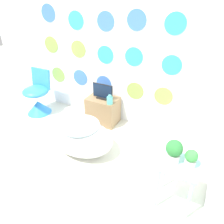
% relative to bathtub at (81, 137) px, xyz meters
% --- Properties ---
extents(ground_plane, '(12.00, 12.00, 0.00)m').
position_rel_bathtub_xyz_m(ground_plane, '(-0.15, -0.72, -0.23)').
color(ground_plane, silver).
extents(wall_back_dotted, '(4.77, 0.05, 2.60)m').
position_rel_bathtub_xyz_m(wall_back_dotted, '(-0.15, 1.04, 1.07)').
color(wall_back_dotted, white).
rests_on(wall_back_dotted, ground_plane).
extents(bathtub, '(0.96, 0.67, 0.46)m').
position_rel_bathtub_xyz_m(bathtub, '(0.00, 0.00, 0.00)').
color(bathtub, white).
rests_on(bathtub, ground_plane).
extents(chair, '(0.47, 0.47, 0.81)m').
position_rel_bathtub_xyz_m(chair, '(-1.32, 0.54, 0.05)').
color(chair, '#338CE0').
rests_on(chair, ground_plane).
extents(tv_cabinet, '(0.52, 0.36, 0.46)m').
position_rel_bathtub_xyz_m(tv_cabinet, '(-0.09, 0.81, 0.00)').
color(tv_cabinet, '#8E704C').
rests_on(tv_cabinet, ground_plane).
extents(tv, '(0.36, 0.12, 0.25)m').
position_rel_bathtub_xyz_m(tv, '(-0.09, 0.81, 0.34)').
color(tv, black).
rests_on(tv, tv_cabinet).
extents(vase, '(0.10, 0.10, 0.15)m').
position_rel_bathtub_xyz_m(vase, '(0.11, 0.69, 0.30)').
color(vase, '#51B2AD').
rests_on(vase, tv_cabinet).
extents(side_table, '(0.37, 0.36, 0.59)m').
position_rel_bathtub_xyz_m(side_table, '(1.41, -0.29, 0.22)').
color(side_table, '#99E0D8').
rests_on(side_table, ground_plane).
extents(potted_plant_left, '(0.17, 0.17, 0.25)m').
position_rel_bathtub_xyz_m(potted_plant_left, '(1.32, -0.29, 0.49)').
color(potted_plant_left, white).
rests_on(potted_plant_left, side_table).
extents(potted_plant_right, '(0.12, 0.12, 0.19)m').
position_rel_bathtub_xyz_m(potted_plant_right, '(1.49, -0.28, 0.46)').
color(potted_plant_right, white).
rests_on(potted_plant_right, side_table).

